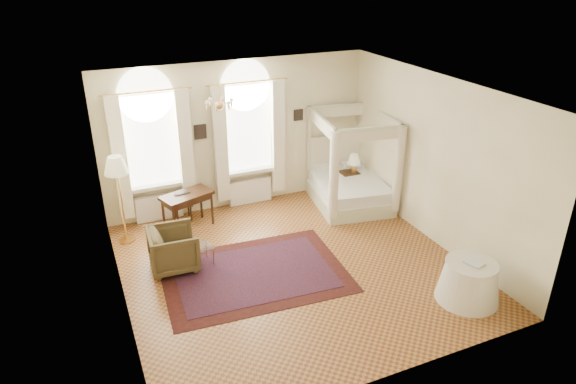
{
  "coord_description": "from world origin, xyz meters",
  "views": [
    {
      "loc": [
        -3.33,
        -7.34,
        5.28
      ],
      "look_at": [
        0.06,
        0.4,
        1.36
      ],
      "focal_mm": 32.0,
      "sensor_mm": 36.0,
      "label": 1
    }
  ],
  "objects_px": {
    "nightstand": "(348,184)",
    "stool": "(182,204)",
    "canopy_bed": "(350,184)",
    "armchair": "(174,249)",
    "floor_lamp": "(116,170)",
    "side_table": "(469,281)",
    "coffee_table": "(198,249)",
    "writing_desk": "(187,199)"
  },
  "relations": [
    {
      "from": "stool",
      "to": "side_table",
      "type": "xyz_separation_m",
      "value": [
        3.71,
        -4.73,
        -0.02
      ]
    },
    {
      "from": "canopy_bed",
      "to": "floor_lamp",
      "type": "relative_size",
      "value": 1.2
    },
    {
      "from": "canopy_bed",
      "to": "writing_desk",
      "type": "height_order",
      "value": "canopy_bed"
    },
    {
      "from": "floor_lamp",
      "to": "side_table",
      "type": "xyz_separation_m",
      "value": [
        4.97,
        -4.29,
        -1.21
      ]
    },
    {
      "from": "nightstand",
      "to": "armchair",
      "type": "relative_size",
      "value": 0.69
    },
    {
      "from": "canopy_bed",
      "to": "floor_lamp",
      "type": "height_order",
      "value": "canopy_bed"
    },
    {
      "from": "canopy_bed",
      "to": "side_table",
      "type": "distance_m",
      "value": 3.98
    },
    {
      "from": "writing_desk",
      "to": "side_table",
      "type": "bearing_deg",
      "value": -49.67
    },
    {
      "from": "stool",
      "to": "side_table",
      "type": "height_order",
      "value": "side_table"
    },
    {
      "from": "stool",
      "to": "armchair",
      "type": "height_order",
      "value": "armchair"
    },
    {
      "from": "floor_lamp",
      "to": "armchair",
      "type": "bearing_deg",
      "value": -63.35
    },
    {
      "from": "canopy_bed",
      "to": "floor_lamp",
      "type": "bearing_deg",
      "value": 176.4
    },
    {
      "from": "canopy_bed",
      "to": "coffee_table",
      "type": "distance_m",
      "value": 4.04
    },
    {
      "from": "armchair",
      "to": "floor_lamp",
      "type": "xyz_separation_m",
      "value": [
        -0.69,
        1.37,
        1.16
      ]
    },
    {
      "from": "writing_desk",
      "to": "stool",
      "type": "relative_size",
      "value": 2.61
    },
    {
      "from": "writing_desk",
      "to": "stool",
      "type": "bearing_deg",
      "value": 94.28
    },
    {
      "from": "canopy_bed",
      "to": "writing_desk",
      "type": "xyz_separation_m",
      "value": [
        -3.69,
        0.35,
        0.19
      ]
    },
    {
      "from": "side_table",
      "to": "stool",
      "type": "bearing_deg",
      "value": 128.09
    },
    {
      "from": "writing_desk",
      "to": "floor_lamp",
      "type": "relative_size",
      "value": 0.64
    },
    {
      "from": "stool",
      "to": "floor_lamp",
      "type": "xyz_separation_m",
      "value": [
        -1.27,
        -0.43,
        1.18
      ]
    },
    {
      "from": "armchair",
      "to": "coffee_table",
      "type": "bearing_deg",
      "value": -98.82
    },
    {
      "from": "canopy_bed",
      "to": "writing_desk",
      "type": "relative_size",
      "value": 1.88
    },
    {
      "from": "coffee_table",
      "to": "canopy_bed",
      "type": "bearing_deg",
      "value": 16.55
    },
    {
      "from": "nightstand",
      "to": "stool",
      "type": "xyz_separation_m",
      "value": [
        -3.93,
        0.34,
        0.07
      ]
    },
    {
      "from": "nightstand",
      "to": "floor_lamp",
      "type": "distance_m",
      "value": 5.34
    },
    {
      "from": "canopy_bed",
      "to": "nightstand",
      "type": "xyz_separation_m",
      "value": [
        0.21,
        0.41,
        -0.18
      ]
    },
    {
      "from": "armchair",
      "to": "floor_lamp",
      "type": "bearing_deg",
      "value": 29.83
    },
    {
      "from": "nightstand",
      "to": "stool",
      "type": "distance_m",
      "value": 3.94
    },
    {
      "from": "stool",
      "to": "canopy_bed",
      "type": "bearing_deg",
      "value": -11.36
    },
    {
      "from": "side_table",
      "to": "coffee_table",
      "type": "bearing_deg",
      "value": 143.75
    },
    {
      "from": "side_table",
      "to": "canopy_bed",
      "type": "bearing_deg",
      "value": 89.83
    },
    {
      "from": "floor_lamp",
      "to": "side_table",
      "type": "height_order",
      "value": "floor_lamp"
    },
    {
      "from": "nightstand",
      "to": "floor_lamp",
      "type": "height_order",
      "value": "floor_lamp"
    },
    {
      "from": "canopy_bed",
      "to": "writing_desk",
      "type": "distance_m",
      "value": 3.71
    },
    {
      "from": "coffee_table",
      "to": "writing_desk",
      "type": "bearing_deg",
      "value": 83.05
    },
    {
      "from": "writing_desk",
      "to": "coffee_table",
      "type": "distance_m",
      "value": 1.55
    },
    {
      "from": "armchair",
      "to": "side_table",
      "type": "height_order",
      "value": "armchair"
    },
    {
      "from": "canopy_bed",
      "to": "armchair",
      "type": "bearing_deg",
      "value": -166.13
    },
    {
      "from": "armchair",
      "to": "coffee_table",
      "type": "xyz_separation_m",
      "value": [
        0.42,
        -0.09,
        -0.06
      ]
    },
    {
      "from": "floor_lamp",
      "to": "writing_desk",
      "type": "bearing_deg",
      "value": 1.56
    },
    {
      "from": "nightstand",
      "to": "coffee_table",
      "type": "xyz_separation_m",
      "value": [
        -4.08,
        -1.56,
        0.03
      ]
    },
    {
      "from": "writing_desk",
      "to": "floor_lamp",
      "type": "height_order",
      "value": "floor_lamp"
    }
  ]
}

